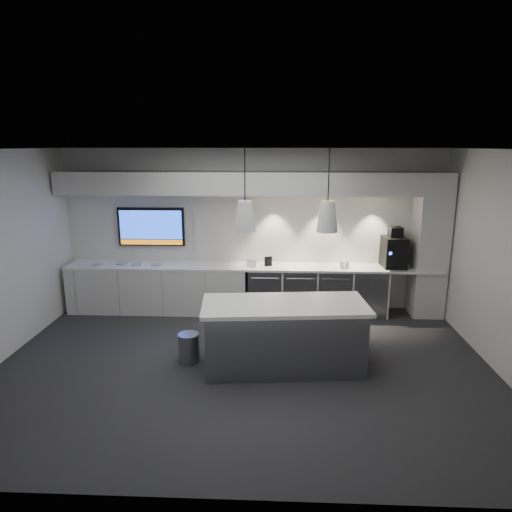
{
  "coord_description": "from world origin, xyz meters",
  "views": [
    {
      "loc": [
        0.44,
        -5.89,
        3.05
      ],
      "look_at": [
        0.13,
        1.1,
        1.34
      ],
      "focal_mm": 32.0,
      "sensor_mm": 36.0,
      "label": 1
    }
  ],
  "objects_px": {
    "island": "(284,335)",
    "coffee_machine": "(394,251)",
    "wall_tv": "(151,227)",
    "bin": "(189,348)"
  },
  "relations": [
    {
      "from": "wall_tv",
      "to": "bin",
      "type": "relative_size",
      "value": 2.93
    },
    {
      "from": "island",
      "to": "coffee_machine",
      "type": "xyz_separation_m",
      "value": [
        2.0,
        2.2,
        0.72
      ]
    },
    {
      "from": "bin",
      "to": "coffee_machine",
      "type": "height_order",
      "value": "coffee_machine"
    },
    {
      "from": "wall_tv",
      "to": "coffee_machine",
      "type": "relative_size",
      "value": 1.71
    },
    {
      "from": "coffee_machine",
      "to": "island",
      "type": "bearing_deg",
      "value": -135.89
    },
    {
      "from": "bin",
      "to": "coffee_machine",
      "type": "distance_m",
      "value": 4.08
    },
    {
      "from": "island",
      "to": "coffee_machine",
      "type": "bearing_deg",
      "value": 42.47
    },
    {
      "from": "wall_tv",
      "to": "bin",
      "type": "bearing_deg",
      "value": -64.61
    },
    {
      "from": "wall_tv",
      "to": "island",
      "type": "height_order",
      "value": "wall_tv"
    },
    {
      "from": "island",
      "to": "coffee_machine",
      "type": "height_order",
      "value": "coffee_machine"
    }
  ]
}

